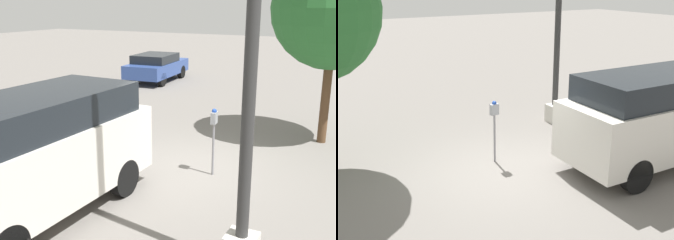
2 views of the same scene
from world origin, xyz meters
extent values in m
plane|color=slate|center=(0.00, 0.00, 0.00)|extent=(80.00, 80.00, 0.00)
cylinder|color=gray|center=(0.23, 0.56, 0.60)|extent=(0.05, 0.05, 1.19)
cube|color=gray|center=(0.23, 0.56, 1.32)|extent=(0.21, 0.13, 0.26)
sphere|color=navy|center=(0.23, 0.56, 1.47)|extent=(0.11, 0.11, 0.11)
cube|color=beige|center=(3.45, -1.49, 1.02)|extent=(4.73, 2.01, 1.29)
cube|color=black|center=(3.34, -1.48, 1.95)|extent=(3.79, 1.83, 0.57)
cylinder|color=black|center=(2.03, -0.62, 0.37)|extent=(0.76, 0.25, 0.75)
cylinder|color=black|center=(1.98, -2.27, 0.37)|extent=(0.76, 0.25, 0.75)
cube|color=#2D478C|center=(-9.44, -6.29, 0.63)|extent=(4.08, 2.12, 0.61)
cube|color=black|center=(-9.24, -6.28, 1.14)|extent=(2.30, 1.83, 0.40)
cube|color=orange|center=(-11.31, -7.04, 0.47)|extent=(0.09, 0.13, 0.20)
cylinder|color=black|center=(-10.60, -7.19, 0.32)|extent=(0.66, 0.27, 0.65)
cylinder|color=black|center=(-10.73, -5.60, 0.32)|extent=(0.66, 0.27, 0.65)
cylinder|color=black|center=(-8.15, -6.99, 0.32)|extent=(0.66, 0.27, 0.65)
cylinder|color=black|center=(-8.28, -5.40, 0.32)|extent=(0.66, 0.27, 0.65)
cylinder|color=#513823|center=(-3.32, 2.36, 1.25)|extent=(0.24, 0.24, 2.50)
sphere|color=#28662D|center=(-3.32, 2.36, 3.62)|extent=(3.21, 3.21, 3.21)
camera|label=1|loc=(8.47, 3.78, 3.74)|focal=45.00mm
camera|label=2|loc=(-4.34, -7.62, 4.21)|focal=45.00mm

